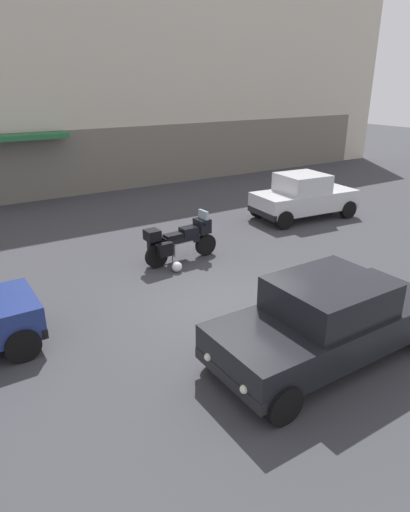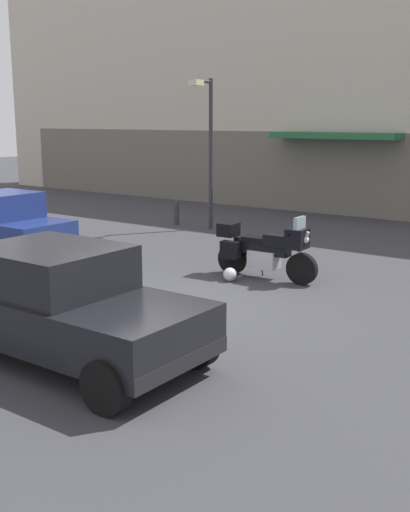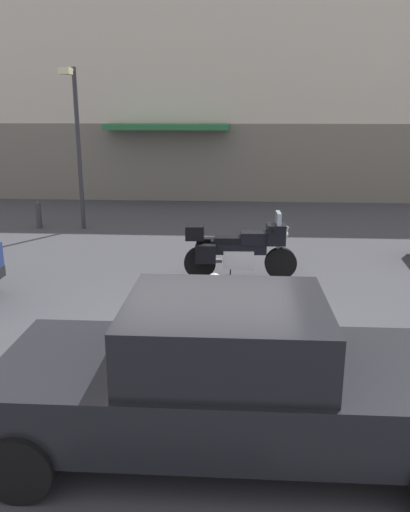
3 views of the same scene
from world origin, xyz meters
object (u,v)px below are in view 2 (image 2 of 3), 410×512
at_px(streetlamp_curbside, 208,138).
at_px(bollard_curbside, 177,212).
at_px(car_compact_side, 4,226).
at_px(motorcycle, 264,249).
at_px(car_sedan_far, 53,302).
at_px(helmet, 230,274).

relative_size(streetlamp_curbside, bollard_curbside, 5.59).
distance_m(car_compact_side, streetlamp_curbside, 6.52).
xyz_separation_m(motorcycle, car_sedan_far, (-0.07, -5.49, 0.16)).
height_order(streetlamp_curbside, bollard_curbside, streetlamp_curbside).
relative_size(car_sedan_far, bollard_curbside, 5.85).
height_order(car_sedan_far, streetlamp_curbside, streetlamp_curbside).
distance_m(motorcycle, streetlamp_curbside, 6.41).
bearing_deg(car_compact_side, streetlamp_curbside, -105.01).
height_order(motorcycle, car_sedan_far, car_sedan_far).
distance_m(helmet, car_sedan_far, 4.95).
xyz_separation_m(motorcycle, bollard_curbside, (-5.73, 4.27, -0.20)).
relative_size(motorcycle, helmet, 8.09).
distance_m(motorcycle, car_sedan_far, 5.49).
relative_size(helmet, car_sedan_far, 0.06).
height_order(helmet, streetlamp_curbside, streetlamp_curbside).
distance_m(helmet, streetlamp_curbside, 6.69).
xyz_separation_m(helmet, streetlamp_curbside, (-3.99, 4.73, 2.55)).
height_order(motorcycle, streetlamp_curbside, streetlamp_curbside).
xyz_separation_m(car_sedan_far, streetlamp_curbside, (-4.37, 9.62, 1.91)).
bearing_deg(bollard_curbside, motorcycle, -36.72).
bearing_deg(streetlamp_curbside, helmet, -49.83).
bearing_deg(streetlamp_curbside, bollard_curbside, 174.15).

